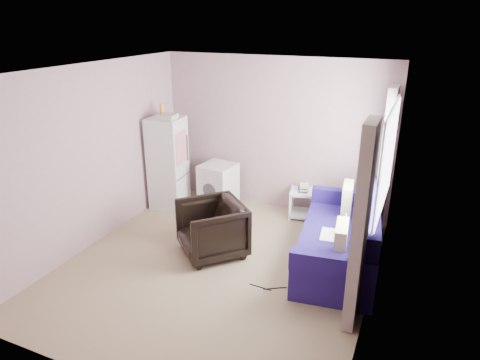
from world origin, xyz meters
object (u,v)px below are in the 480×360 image
object	(u,v)px
armchair	(212,226)
fridge	(168,163)
washing_machine	(218,185)
side_table	(303,202)
sofa	(343,241)

from	to	relation	value
armchair	fridge	size ratio (longest dim) A/B	0.47
washing_machine	fridge	bearing A→B (deg)	-149.35
side_table	sofa	world-z (taller)	sofa
side_table	sofa	distance (m)	1.46
washing_machine	sofa	size ratio (longest dim) A/B	0.35
armchair	washing_machine	world-z (taller)	armchair
armchair	side_table	xyz separation A→B (m)	(0.81, 1.63, -0.15)
fridge	side_table	world-z (taller)	fridge
fridge	washing_machine	size ratio (longest dim) A/B	2.34
fridge	sofa	xyz separation A→B (m)	(3.05, -0.67, -0.45)
armchair	sofa	xyz separation A→B (m)	(1.67, 0.45, -0.08)
washing_machine	sofa	xyz separation A→B (m)	(2.29, -0.99, -0.05)
fridge	armchair	bearing A→B (deg)	-44.29
armchair	side_table	bearing A→B (deg)	107.18
washing_machine	side_table	bearing A→B (deg)	14.41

